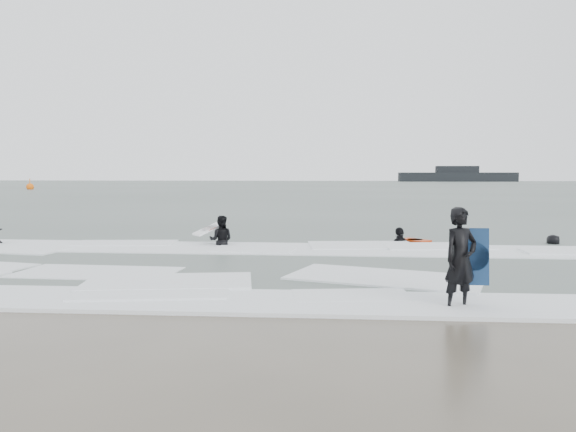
# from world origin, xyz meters

# --- Properties ---
(ground) EXTENTS (320.00, 320.00, 0.00)m
(ground) POSITION_xyz_m (0.00, 0.00, 0.00)
(ground) COLOR brown
(ground) RESTS_ON ground
(sea) EXTENTS (320.00, 320.00, 0.00)m
(sea) POSITION_xyz_m (0.00, 80.00, 0.06)
(sea) COLOR #47544C
(sea) RESTS_ON ground
(surfer_centre) EXTENTS (0.75, 0.67, 1.72)m
(surfer_centre) POSITION_xyz_m (3.39, -0.69, 0.00)
(surfer_centre) COLOR black
(surfer_centre) RESTS_ON ground
(surfer_wading) EXTENTS (0.77, 0.61, 1.52)m
(surfer_wading) POSITION_xyz_m (-2.22, 6.69, 0.00)
(surfer_wading) COLOR black
(surfer_wading) RESTS_ON ground
(surfer_right_near) EXTENTS (1.05, 0.92, 1.70)m
(surfer_right_near) POSITION_xyz_m (3.30, 7.91, 0.00)
(surfer_right_near) COLOR black
(surfer_right_near) RESTS_ON ground
(surfer_right_far) EXTENTS (0.81, 0.61, 1.49)m
(surfer_right_far) POSITION_xyz_m (8.03, 8.05, 0.00)
(surfer_right_far) COLOR black
(surfer_right_far) RESTS_ON ground
(surf_foam) EXTENTS (30.03, 9.06, 0.09)m
(surf_foam) POSITION_xyz_m (0.00, 3.70, 0.04)
(surf_foam) COLOR white
(surf_foam) RESTS_ON ground
(bodyboards) EXTENTS (7.44, 9.18, 1.25)m
(bodyboards) POSITION_xyz_m (1.59, 4.92, 0.50)
(bodyboards) COLOR #10294E
(bodyboards) RESTS_ON ground
(buoy) EXTENTS (1.00, 1.00, 1.65)m
(buoy) POSITION_xyz_m (-41.51, 63.89, 0.42)
(buoy) COLOR #F7600B
(buoy) RESTS_ON ground
(vessel_horizon) EXTENTS (31.69, 5.66, 4.30)m
(vessel_horizon) POSITION_xyz_m (33.38, 149.82, 1.60)
(vessel_horizon) COLOR black
(vessel_horizon) RESTS_ON ground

